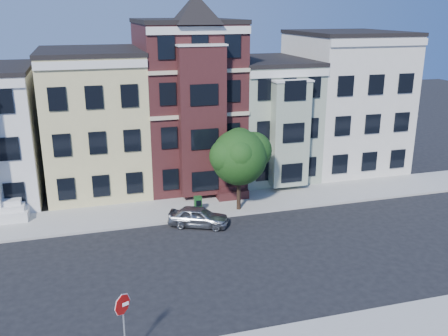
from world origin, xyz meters
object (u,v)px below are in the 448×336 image
object	(u,v)px
street_tree	(239,161)
parked_car	(198,217)
stop_sign	(124,323)
newspaper_box	(198,204)

from	to	relation	value
street_tree	parked_car	xyz separation A→B (m)	(-3.16, -1.64, -2.89)
street_tree	parked_car	distance (m)	4.58
parked_car	stop_sign	size ratio (longest dim) A/B	1.18
parked_car	street_tree	bearing A→B (deg)	-38.02
stop_sign	street_tree	bearing A→B (deg)	34.33
newspaper_box	stop_sign	xyz separation A→B (m)	(-6.00, -13.37, 1.04)
newspaper_box	street_tree	bearing A→B (deg)	-0.43
parked_car	newspaper_box	bearing A→B (deg)	12.13
street_tree	newspaper_box	xyz separation A→B (m)	(-2.74, 0.23, -2.83)
street_tree	stop_sign	xyz separation A→B (m)	(-8.74, -13.14, -1.80)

